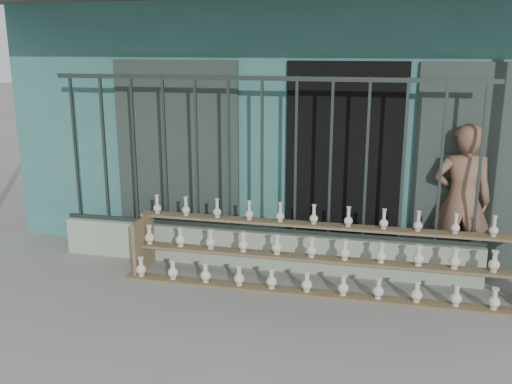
# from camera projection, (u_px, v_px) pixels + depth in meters

# --- Properties ---
(ground) EXTENTS (60.00, 60.00, 0.00)m
(ground) POSITION_uv_depth(u_px,v_px,m) (233.00, 315.00, 5.61)
(ground) COLOR slate
(workshop_building) EXTENTS (7.40, 6.60, 3.21)m
(workshop_building) POSITION_uv_depth(u_px,v_px,m) (301.00, 106.00, 9.19)
(workshop_building) COLOR #2F645F
(workshop_building) RESTS_ON ground
(parapet_wall) EXTENTS (5.00, 0.20, 0.45)m
(parapet_wall) POSITION_uv_depth(u_px,v_px,m) (262.00, 249.00, 6.78)
(parapet_wall) COLOR gray
(parapet_wall) RESTS_ON ground
(security_fence) EXTENTS (5.00, 0.04, 1.80)m
(security_fence) POSITION_uv_depth(u_px,v_px,m) (262.00, 156.00, 6.49)
(security_fence) COLOR #283330
(security_fence) RESTS_ON parapet_wall
(shelf_rack) EXTENTS (4.50, 0.68, 0.85)m
(shelf_rack) POSITION_uv_depth(u_px,v_px,m) (327.00, 256.00, 6.17)
(shelf_rack) COLOR brown
(shelf_rack) RESTS_ON ground
(elderly_woman) EXTENTS (0.65, 0.43, 1.76)m
(elderly_woman) POSITION_uv_depth(u_px,v_px,m) (462.00, 201.00, 6.40)
(elderly_woman) COLOR brown
(elderly_woman) RESTS_ON ground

